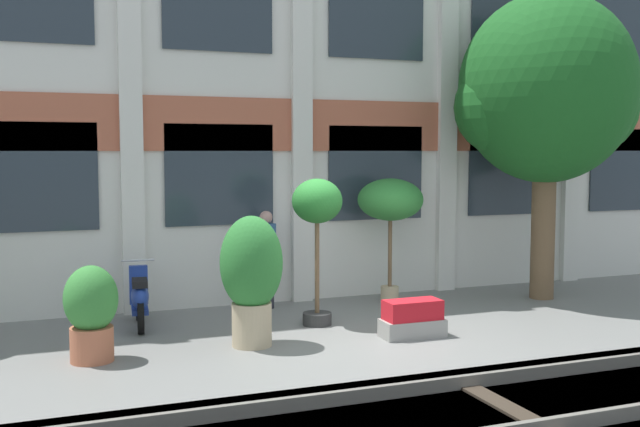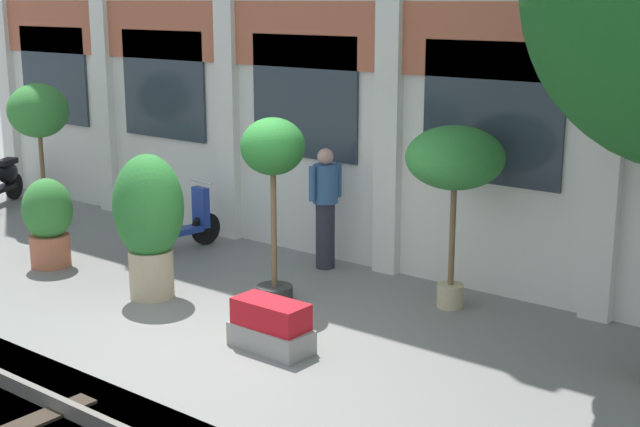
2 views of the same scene
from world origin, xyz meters
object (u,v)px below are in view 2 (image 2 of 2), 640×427
potted_plant_square_trough (271,327)px  scooter_near_curb (2,179)px  potted_plant_glazed_jar (149,217)px  scooter_second_parked (177,222)px  potted_plant_terracotta_small (455,162)px  resident_by_doorway (325,205)px  potted_plant_low_pan (273,160)px  potted_plant_ribbed_drum (48,220)px  potted_plant_tall_urn (38,114)px

potted_plant_square_trough → scooter_near_curb: 8.59m
potted_plant_glazed_jar → scooter_second_parked: 2.13m
potted_plant_glazed_jar → potted_plant_terracotta_small: size_ratio=0.82×
resident_by_doorway → potted_plant_square_trough: bearing=-48.4°
potted_plant_low_pan → scooter_near_curb: size_ratio=1.77×
scooter_second_parked → resident_by_doorway: resident_by_doorway is taller
potted_plant_glazed_jar → resident_by_doorway: 2.47m
scooter_second_parked → resident_by_doorway: (2.19, 0.69, 0.45)m
potted_plant_square_trough → potted_plant_terracotta_small: (0.79, 2.32, 1.50)m
potted_plant_terracotta_small → potted_plant_low_pan: bearing=-147.9°
resident_by_doorway → potted_plant_low_pan: bearing=-61.7°
potted_plant_ribbed_drum → resident_by_doorway: 3.78m
potted_plant_terracotta_small → resident_by_doorway: size_ratio=1.32×
potted_plant_tall_urn → potted_plant_ribbed_drum: potted_plant_tall_urn is taller
potted_plant_tall_urn → resident_by_doorway: bearing=10.7°
potted_plant_glazed_jar → potted_plant_terracotta_small: (3.06, 1.96, 0.75)m
scooter_near_curb → scooter_second_parked: 4.76m
potted_plant_square_trough → potted_plant_low_pan: (-1.00, 1.19, 1.48)m
potted_plant_ribbed_drum → potted_plant_low_pan: (3.36, 0.84, 1.08)m
potted_plant_terracotta_small → potted_plant_low_pan: 2.12m
potted_plant_tall_urn → resident_by_doorway: potted_plant_tall_urn is taller
potted_plant_glazed_jar → resident_by_doorway: bearing=68.4°
potted_plant_glazed_jar → scooter_second_parked: size_ratio=1.29×
potted_plant_glazed_jar → potted_plant_square_trough: size_ratio=1.94×
potted_plant_glazed_jar → potted_plant_low_pan: 1.69m
potted_plant_square_trough → scooter_near_curb: size_ratio=0.73×
potted_plant_terracotta_small → scooter_near_curb: 9.21m
potted_plant_tall_urn → scooter_second_parked: bearing=5.4°
potted_plant_ribbed_drum → potted_plant_low_pan: potted_plant_low_pan is taller
scooter_near_curb → potted_plant_square_trough: bearing=48.0°
potted_plant_square_trough → potted_plant_terracotta_small: 2.87m
potted_plant_square_trough → scooter_near_curb: bearing=165.7°
potted_plant_square_trough → scooter_near_curb: (-8.32, 2.12, 0.18)m
potted_plant_terracotta_small → resident_by_doorway: bearing=171.3°
scooter_second_parked → resident_by_doorway: size_ratio=0.84×
scooter_near_curb → resident_by_doorway: (6.95, 0.52, 0.45)m
potted_plant_tall_urn → potted_plant_square_trough: bearing=-14.8°
potted_plant_tall_urn → potted_plant_low_pan: potted_plant_tall_urn is taller
potted_plant_glazed_jar → potted_plant_ribbed_drum: potted_plant_glazed_jar is taller
potted_plant_low_pan → scooter_second_parked: (-2.56, 0.77, -1.30)m
scooter_second_parked → potted_plant_square_trough: bearing=-113.0°
potted_plant_low_pan → scooter_second_parked: size_ratio=1.62×
potted_plant_low_pan → scooter_second_parked: bearing=163.3°
potted_plant_terracotta_small → scooter_near_curb: size_ratio=1.72×
potted_plant_square_trough → resident_by_doorway: bearing=117.3°
potted_plant_tall_urn → scooter_second_parked: 3.17m
potted_plant_square_trough → scooter_second_parked: 4.07m
potted_plant_tall_urn → potted_plant_ribbed_drum: size_ratio=1.87×
potted_plant_square_trough → potted_plant_tall_urn: bearing=165.2°
potted_plant_low_pan → potted_plant_square_trough: bearing=-49.9°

